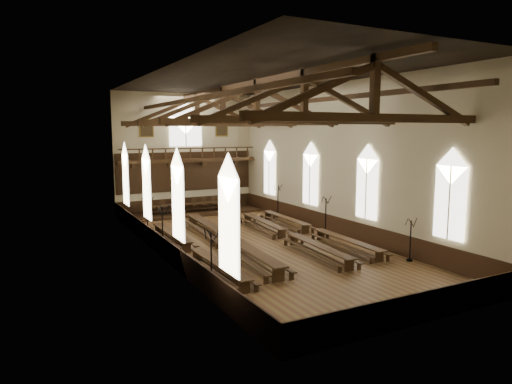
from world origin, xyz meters
TOP-DOWN VIEW (x-y plane):
  - ground at (0.00, 0.00)m, footprint 26.00×26.00m
  - room_walls at (0.00, 0.00)m, footprint 26.00×26.00m
  - wainscot_band at (0.00, 0.00)m, footprint 12.00×26.00m
  - side_windows at (-0.00, -0.00)m, footprint 11.85×19.80m
  - end_window at (0.00, 12.90)m, footprint 2.80×0.12m
  - minstrels_gallery at (0.00, 12.66)m, footprint 11.80×1.24m
  - portraits at (0.00, 12.90)m, footprint 7.75×0.09m
  - roof_trusses at (0.00, -0.00)m, footprint 11.70×25.70m
  - refectory_row_a at (-4.47, -0.81)m, footprint 1.38×13.61m
  - refectory_row_b at (-1.90, 0.36)m, footprint 2.06×14.82m
  - refectory_row_c at (2.04, -0.31)m, footprint 1.85×13.85m
  - refectory_row_d at (4.20, 0.10)m, footprint 1.57×13.62m
  - dais at (-0.06, 11.40)m, footprint 11.40×2.87m
  - high_table at (-0.06, 11.40)m, footprint 8.00×1.21m
  - high_chairs at (-0.06, 12.18)m, footprint 6.79×0.50m
  - candelabrum_left_near at (-5.55, -6.36)m, footprint 0.75×0.85m
  - candelabrum_left_mid at (-5.55, 1.07)m, footprint 0.83×0.77m
  - candelabrum_left_far at (-5.55, 4.49)m, footprint 0.82×0.79m
  - candelabrum_right_near at (5.55, -6.94)m, footprint 0.67×0.69m
  - candelabrum_right_mid at (5.55, 0.58)m, footprint 0.72×0.77m
  - candelabrum_right_far at (5.55, 6.97)m, footprint 0.80×0.78m

SIDE VIEW (x-z plane):
  - ground at x=0.00m, z-range 0.00..0.00m
  - dais at x=-0.06m, z-range 0.00..0.19m
  - refectory_row_d at x=4.20m, z-range 0.15..0.81m
  - refectory_row_a at x=-4.47m, z-range 0.15..0.82m
  - refectory_row_c at x=2.04m, z-range 0.16..0.84m
  - refectory_row_b at x=-1.90m, z-range 0.18..0.97m
  - wainscot_band at x=0.00m, z-range 0.00..1.20m
  - candelabrum_right_near at x=5.55m, z-range -0.45..1.86m
  - high_chairs at x=-0.06m, z-range 0.24..1.25m
  - candelabrum_right_mid at x=5.55m, z-range -0.50..2.03m
  - candelabrum_right_far at x=5.55m, z-range -0.52..2.14m
  - high_table at x=-0.06m, z-range 0.45..1.20m
  - candelabrum_left_far at x=-5.55m, z-range -0.53..2.19m
  - candelabrum_left_mid at x=-5.55m, z-range -0.53..2.19m
  - candelabrum_left_near at x=-5.55m, z-range -0.54..2.22m
  - side_windows at x=0.00m, z-range 1.49..5.99m
  - minstrels_gallery at x=0.00m, z-range 2.06..5.76m
  - room_walls at x=0.00m, z-range -6.54..19.46m
  - portraits at x=0.00m, z-range 6.38..7.82m
  - end_window at x=0.00m, z-range 5.32..9.12m
  - roof_trusses at x=0.00m, z-range 6.82..9.62m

